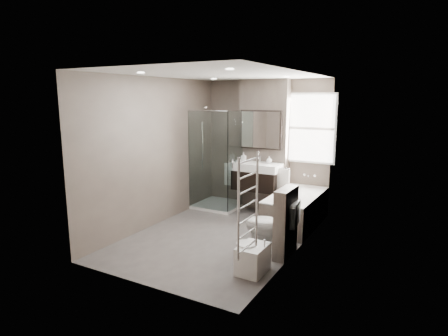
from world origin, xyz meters
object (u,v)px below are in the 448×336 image
Objects in this scene: vanity at (256,176)px; bathtub at (296,208)px; bidet at (252,258)px; toilet at (271,226)px.

bathtub is (0.92, -0.33, -0.43)m from vanity.
vanity is 0.59× the size of bathtub.
bidet is at bearing -87.49° from bathtub.
bathtub is at bearing -19.37° from vanity.
bidet is (0.04, -0.76, -0.20)m from toilet.
toilet is (0.05, -1.29, 0.08)m from bathtub.
bathtub is at bearing 92.51° from bidet.
bathtub is 2.02× the size of toilet.
toilet is at bearing 93.38° from bidet.
toilet is at bearing -59.02° from vanity.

